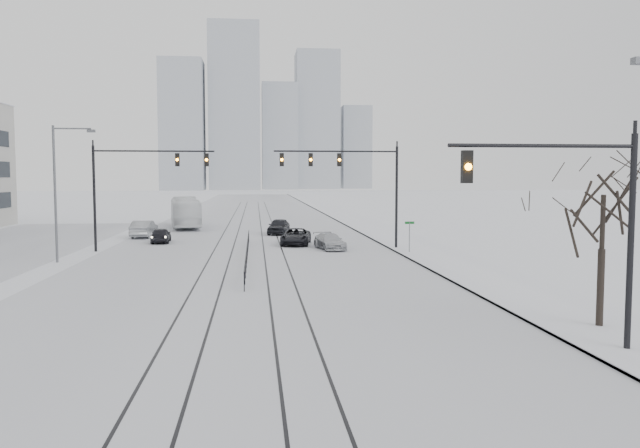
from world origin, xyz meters
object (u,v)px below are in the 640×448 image
at_px(sedan_sb_outer, 144,229).
at_px(sedan_nb_right, 330,242).
at_px(sedan_nb_far, 279,226).
at_px(sedan_nb_front, 296,237).
at_px(traffic_mast_near, 584,212).
at_px(box_truck, 185,213).
at_px(bare_tree, 603,209).
at_px(sedan_sb_inner, 161,235).

xyz_separation_m(sedan_sb_outer, sedan_nb_right, (16.11, -11.50, -0.17)).
height_order(sedan_sb_outer, sedan_nb_far, sedan_sb_outer).
distance_m(sedan_nb_front, sedan_nb_right, 4.33).
xyz_separation_m(traffic_mast_near, sedan_nb_right, (-4.46, 29.39, -3.94)).
xyz_separation_m(sedan_sb_outer, box_truck, (2.60, 11.10, 0.89)).
relative_size(sedan_sb_outer, box_truck, 0.40).
xyz_separation_m(bare_tree, sedan_nb_far, (-10.33, 39.81, -3.72)).
height_order(bare_tree, box_truck, bare_tree).
bearing_deg(sedan_nb_far, sedan_nb_front, -72.52).
relative_size(traffic_mast_near, sedan_sb_outer, 1.46).
bearing_deg(sedan_nb_right, sedan_nb_far, 93.56).
height_order(bare_tree, sedan_sb_inner, bare_tree).
bearing_deg(sedan_nb_front, bare_tree, -63.66).
bearing_deg(sedan_nb_front, sedan_nb_far, 105.21).
relative_size(bare_tree, box_truck, 0.50).
bearing_deg(sedan_nb_right, box_truck, 109.97).
relative_size(traffic_mast_near, bare_tree, 1.15).
distance_m(traffic_mast_near, sedan_nb_right, 29.99).
xyz_separation_m(bare_tree, sedan_nb_front, (-9.29, 29.98, -3.81)).
height_order(traffic_mast_near, sedan_nb_right, traffic_mast_near).
xyz_separation_m(sedan_sb_inner, sedan_nb_front, (11.41, -2.79, 0.02)).
bearing_deg(sedan_sb_outer, sedan_nb_front, 152.86).
xyz_separation_m(bare_tree, sedan_sb_inner, (-20.69, 32.77, -3.83)).
height_order(bare_tree, sedan_nb_far, bare_tree).
bearing_deg(bare_tree, sedan_sb_outer, 121.24).
distance_m(sedan_sb_outer, sedan_nb_right, 19.80).
bearing_deg(sedan_sb_outer, sedan_nb_far, -168.52).
bearing_deg(sedan_sb_inner, sedan_nb_far, -149.08).
bearing_deg(sedan_nb_right, sedan_sb_inner, 144.32).
xyz_separation_m(sedan_sb_inner, sedan_nb_far, (10.36, 7.04, 0.11)).
relative_size(sedan_nb_front, sedan_nb_far, 1.08).
xyz_separation_m(sedan_nb_front, sedan_nb_right, (2.41, -3.59, -0.06)).
bearing_deg(box_truck, sedan_nb_front, 111.66).
bearing_deg(box_truck, traffic_mast_near, 100.45).
bearing_deg(sedan_nb_front, traffic_mast_near, -69.10).
xyz_separation_m(traffic_mast_near, sedan_nb_far, (-7.92, 42.81, -3.79)).
xyz_separation_m(sedan_sb_inner, sedan_sb_outer, (-2.29, 5.12, 0.14)).
height_order(traffic_mast_near, sedan_sb_inner, traffic_mast_near).
xyz_separation_m(traffic_mast_near, bare_tree, (2.41, 3.00, -0.07)).
bearing_deg(bare_tree, sedan_nb_front, 107.21).
relative_size(sedan_nb_far, box_truck, 0.37).
distance_m(traffic_mast_near, sedan_sb_inner, 40.36).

